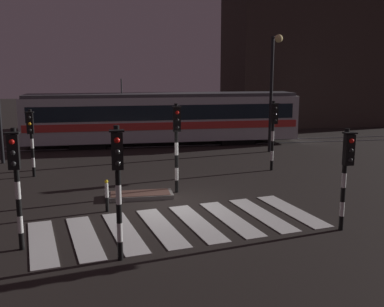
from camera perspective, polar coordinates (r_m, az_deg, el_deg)
name	(u,v)px	position (r m, az deg, el deg)	size (l,w,h in m)	color
ground_plane	(170,205)	(16.18, -2.73, -6.51)	(120.00, 120.00, 0.00)	black
rail_near	(145,147)	(27.89, -5.95, 0.83)	(80.00, 0.12, 0.03)	#59595E
rail_far	(143,143)	(29.30, -6.16, 1.31)	(80.00, 0.12, 0.03)	#59595E
crosswalk_zebra	(179,225)	(14.16, -1.59, -9.01)	(9.32, 5.18, 0.02)	silver
traffic_island	(140,195)	(17.17, -6.55, -5.24)	(2.44, 1.00, 0.18)	slate
traffic_light_corner_near_left	(16,171)	(12.51, -21.38, -2.11)	(0.36, 0.42, 3.30)	black
traffic_light_kerb_mid_left	(118,174)	(11.13, -9.34, -2.52)	(0.36, 0.42, 3.44)	black
traffic_light_corner_far_left	(31,133)	(21.04, -19.67, 2.45)	(0.36, 0.42, 3.02)	black
traffic_light_corner_near_right	(346,165)	(13.88, 18.93, -1.34)	(0.36, 0.42, 3.08)	black
traffic_light_corner_far_right	(274,125)	(21.41, 10.26, 3.54)	(0.36, 0.42, 3.29)	black
traffic_light_median_centre	(177,135)	(17.20, -1.95, 2.38)	(0.36, 0.42, 3.48)	black
street_lamp_trackside_right	(273,78)	(25.98, 10.22, 9.31)	(0.44, 1.21, 6.57)	black
tram	(163,117)	(28.46, -3.65, 4.59)	(17.11, 2.58, 4.15)	silver
bollard_island_edge	(107,196)	(15.56, -10.71, -5.25)	(0.12, 0.12, 1.11)	black
building_backdrop	(320,50)	(41.90, 15.89, 12.47)	(15.93, 8.00, 12.67)	#382D28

